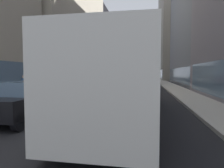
{
  "coord_description": "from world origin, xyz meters",
  "views": [
    {
      "loc": [
        2.24,
        -5.03,
        1.99
      ],
      "look_at": [
        0.48,
        4.93,
        1.4
      ],
      "focal_mm": 31.01,
      "sensor_mm": 36.0,
      "label": 1
    }
  ],
  "objects": [
    {
      "name": "box_truck",
      "position": [
        2.8,
        28.77,
        1.67
      ],
      "size": [
        2.3,
        7.5,
        3.05
      ],
      "color": "#A51919",
      "rests_on": "ground"
    },
    {
      "name": "sidewalk_right",
      "position": [
        5.7,
        35.0,
        0.07
      ],
      "size": [
        2.4,
        110.0,
        0.15
      ],
      "primitive_type": "cube",
      "color": "#ADA89E",
      "rests_on": "ground"
    },
    {
      "name": "sidewalk_left",
      "position": [
        -5.7,
        35.0,
        0.07
      ],
      "size": [
        2.4,
        110.0,
        0.15
      ],
      "primitive_type": "cube",
      "color": "#ADA89E",
      "rests_on": "ground"
    },
    {
      "name": "transit_bus",
      "position": [
        1.2,
        4.07,
        1.78
      ],
      "size": [
        2.78,
        11.53,
        3.05
      ],
      "color": "silver",
      "rests_on": "ground"
    },
    {
      "name": "car_grey_wagon",
      "position": [
        2.8,
        37.46,
        0.82
      ],
      "size": [
        1.92,
        4.17,
        1.62
      ],
      "color": "slate",
      "rests_on": "ground"
    },
    {
      "name": "car_red_coupe",
      "position": [
        -1.2,
        31.27,
        0.82
      ],
      "size": [
        1.9,
        3.92,
        1.62
      ],
      "color": "red",
      "rests_on": "ground"
    },
    {
      "name": "pedestrian_with_handbag",
      "position": [
        -5.54,
        6.28,
        1.01
      ],
      "size": [
        0.45,
        0.34,
        1.69
      ],
      "color": "#1E1E2D",
      "rests_on": "sidewalk_left"
    },
    {
      "name": "dalmatian_dog",
      "position": [
        -0.56,
        -0.32,
        0.51
      ],
      "size": [
        0.22,
        0.96,
        0.72
      ],
      "color": "white",
      "rests_on": "ground"
    },
    {
      "name": "car_white_van",
      "position": [
        1.2,
        18.27,
        0.82
      ],
      "size": [
        1.88,
        3.97,
        1.62
      ],
      "color": "silver",
      "rests_on": "ground"
    },
    {
      "name": "building_right_mid",
      "position": [
        11.9,
        29.29,
        9.75
      ],
      "size": [
        8.7,
        23.07,
        19.52
      ],
      "color": "slate",
      "rests_on": "ground"
    },
    {
      "name": "building_right_far",
      "position": [
        11.9,
        54.37,
        16.23
      ],
      "size": [
        11.37,
        22.19,
        32.48
      ],
      "color": "gray",
      "rests_on": "ground"
    },
    {
      "name": "building_left_far",
      "position": [
        -11.9,
        44.67,
        9.2
      ],
      "size": [
        8.34,
        17.31,
        18.41
      ],
      "color": "slate",
      "rests_on": "ground"
    },
    {
      "name": "ground_plane",
      "position": [
        0.0,
        35.0,
        0.0
      ],
      "size": [
        120.0,
        120.0,
        0.0
      ],
      "primitive_type": "plane",
      "color": "black"
    },
    {
      "name": "car_black_suv",
      "position": [
        -2.8,
        2.51,
        0.82
      ],
      "size": [
        1.82,
        4.39,
        1.62
      ],
      "color": "black",
      "rests_on": "ground"
    }
  ]
}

